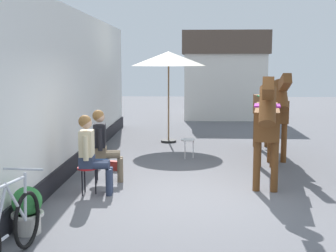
% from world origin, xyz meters
% --- Properties ---
extents(ground_plane, '(40.00, 40.00, 0.00)m').
position_xyz_m(ground_plane, '(0.00, 3.00, 0.00)').
color(ground_plane, slate).
extents(pub_facade_wall, '(0.34, 14.00, 3.40)m').
position_xyz_m(pub_facade_wall, '(-2.55, 1.50, 1.54)').
color(pub_facade_wall, white).
rests_on(pub_facade_wall, ground_plane).
extents(distant_cottage, '(3.40, 2.60, 3.50)m').
position_xyz_m(distant_cottage, '(1.40, 11.31, 1.80)').
color(distant_cottage, silver).
rests_on(distant_cottage, ground_plane).
extents(seated_visitor_near, '(0.61, 0.49, 1.39)m').
position_xyz_m(seated_visitor_near, '(-1.68, 0.06, 0.78)').
color(seated_visitor_near, red).
rests_on(seated_visitor_near, ground_plane).
extents(seated_visitor_far, '(0.61, 0.49, 1.39)m').
position_xyz_m(seated_visitor_far, '(-1.62, 0.93, 0.78)').
color(seated_visitor_far, '#194C99').
rests_on(seated_visitor_far, ground_plane).
extents(saddled_horse_near, '(0.79, 2.98, 2.06)m').
position_xyz_m(saddled_horse_near, '(1.51, 1.24, 1.16)').
color(saddled_horse_near, brown).
rests_on(saddled_horse_near, ground_plane).
extents(saddled_horse_far, '(0.52, 3.00, 2.06)m').
position_xyz_m(saddled_horse_far, '(2.00, 3.65, 1.16)').
color(saddled_horse_far, brown).
rests_on(saddled_horse_far, ground_plane).
extents(flower_planter_near, '(0.43, 0.43, 0.64)m').
position_xyz_m(flower_planter_near, '(-2.14, -1.79, 0.33)').
color(flower_planter_near, beige).
rests_on(flower_planter_near, ground_plane).
extents(leaning_bicycle, '(0.50, 1.76, 1.02)m').
position_xyz_m(leaning_bicycle, '(-2.01, -2.77, 0.40)').
color(leaning_bicycle, black).
rests_on(leaning_bicycle, ground_plane).
extents(cafe_parasol, '(2.10, 2.10, 2.58)m').
position_xyz_m(cafe_parasol, '(-0.59, 5.36, 2.36)').
color(cafe_parasol, black).
rests_on(cafe_parasol, ground_plane).
extents(spare_stool_white, '(0.32, 0.32, 0.46)m').
position_xyz_m(spare_stool_white, '(-0.02, 3.15, 0.40)').
color(spare_stool_white, white).
rests_on(spare_stool_white, ground_plane).
extents(satchel_bag, '(0.30, 0.19, 0.20)m').
position_xyz_m(satchel_bag, '(-1.56, 1.83, 0.10)').
color(satchel_bag, maroon).
rests_on(satchel_bag, ground_plane).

